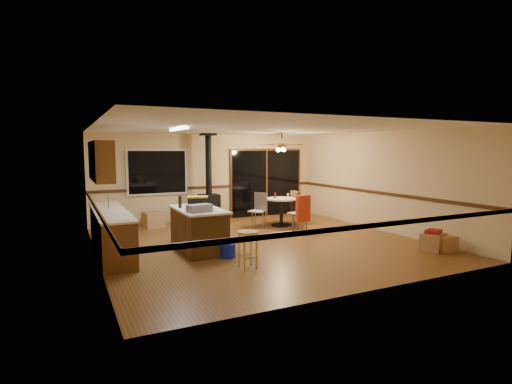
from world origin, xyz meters
TOP-DOWN VIEW (x-y plane):
  - floor at (0.00, 0.00)m, footprint 7.00×7.00m
  - ceiling at (0.00, 0.00)m, footprint 7.00×7.00m
  - wall_back at (0.00, 3.50)m, footprint 7.00×0.00m
  - wall_front at (0.00, -3.50)m, footprint 7.00×0.00m
  - wall_left at (-3.50, 0.00)m, footprint 0.00×7.00m
  - wall_right at (3.50, 0.00)m, footprint 0.00×7.00m
  - chair_rail at (0.00, 0.00)m, footprint 7.00×7.00m
  - window at (-1.60, 3.45)m, footprint 1.72×0.10m
  - sliding_door at (1.90, 3.45)m, footprint 2.52×0.10m
  - lower_cabinets at (-3.20, 0.50)m, footprint 0.60×3.00m
  - countertop at (-3.20, 0.50)m, footprint 0.64×3.04m
  - upper_cabinets at (-3.33, 0.70)m, footprint 0.35×2.00m
  - kitchen_island at (-1.50, 0.00)m, footprint 0.88×1.68m
  - wood_stove at (-0.20, 3.05)m, footprint 0.55×0.50m
  - ceiling_fan at (1.45, 1.65)m, footprint 0.24×0.24m
  - fluorescent_strip at (-1.80, 0.30)m, footprint 0.10×1.20m
  - toolbox_grey at (-1.62, -0.46)m, footprint 0.52×0.36m
  - toolbox_black at (-1.52, -0.06)m, footprint 0.46×0.33m
  - toolbox_yellow_lid at (-1.52, -0.06)m, footprint 0.46×0.32m
  - box_on_island at (-1.54, 0.15)m, footprint 0.29×0.35m
  - bottle_dark at (-1.82, 0.25)m, footprint 0.09×0.09m
  - bottle_pink at (-1.39, -0.05)m, footprint 0.07×0.07m
  - bottle_white at (-1.48, 0.31)m, footprint 0.07×0.07m
  - bar_stool at (-1.10, -1.61)m, footprint 0.47×0.47m
  - blue_bucket at (-1.15, -0.77)m, footprint 0.43×0.43m
  - dining_table at (1.45, 1.65)m, footprint 0.91×0.91m
  - glass_red at (1.30, 1.75)m, footprint 0.08×0.08m
  - glass_cream at (1.63, 1.60)m, footprint 0.06×0.06m
  - chair_left at (0.84, 1.81)m, footprint 0.56×0.56m
  - chair_near at (1.58, 0.77)m, footprint 0.49×0.52m
  - chair_right at (1.97, 1.72)m, footprint 0.49×0.45m
  - box_under_window at (-1.83, 3.00)m, footprint 0.61×0.53m
  - box_corner_a at (2.94, -2.20)m, footprint 0.60×0.56m
  - box_corner_b at (3.10, -2.36)m, footprint 0.45×0.40m
  - box_small_red at (2.94, -2.20)m, footprint 0.39×0.35m

SIDE VIEW (x-z plane):
  - floor at x=0.00m, z-range 0.00..0.00m
  - blue_bucket at x=-1.15m, z-range 0.00..0.27m
  - box_corner_b at x=3.10m, z-range 0.00..0.34m
  - box_corner_a at x=2.94m, z-range 0.00..0.37m
  - box_under_window at x=-1.83m, z-range 0.00..0.43m
  - bar_stool at x=-1.10m, z-range 0.00..0.67m
  - box_small_red at x=2.94m, z-range 0.37..0.45m
  - lower_cabinets at x=-3.20m, z-range 0.00..0.86m
  - kitchen_island at x=-1.50m, z-range 0.00..0.90m
  - dining_table at x=1.45m, z-range 0.14..0.92m
  - chair_left at x=0.84m, z-range 0.33..0.85m
  - chair_near at x=1.58m, z-range 0.25..0.95m
  - chair_right at x=1.97m, z-range 0.25..0.95m
  - wood_stove at x=-0.20m, z-range -0.53..1.99m
  - glass_cream at x=1.63m, z-range 0.78..0.91m
  - glass_red at x=1.30m, z-range 0.78..0.94m
  - countertop at x=-3.20m, z-range 0.86..0.90m
  - toolbox_grey at x=-1.62m, z-range 0.90..1.05m
  - bottle_white at x=-1.48m, z-range 0.90..1.09m
  - chair_rail at x=0.00m, z-range 0.96..1.04m
  - box_on_island at x=-1.54m, z-range 0.90..1.10m
  - bottle_pink at x=-1.39m, z-range 0.90..1.11m
  - toolbox_black at x=-1.52m, z-range 0.90..1.13m
  - bottle_dark at x=-1.82m, z-range 0.90..1.16m
  - sliding_door at x=1.90m, z-range 0.00..2.10m
  - toolbox_yellow_lid at x=-1.52m, z-range 1.13..1.17m
  - wall_back at x=0.00m, z-range -2.20..4.80m
  - wall_front at x=0.00m, z-range -2.20..4.80m
  - wall_left at x=-3.50m, z-range -2.20..4.80m
  - wall_right at x=3.50m, z-range -2.20..4.80m
  - window at x=-1.60m, z-range 0.84..2.16m
  - upper_cabinets at x=-3.33m, z-range 1.50..2.30m
  - ceiling_fan at x=1.45m, z-range 1.94..2.49m
  - fluorescent_strip at x=-1.80m, z-range 2.54..2.58m
  - ceiling at x=0.00m, z-range 2.60..2.60m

